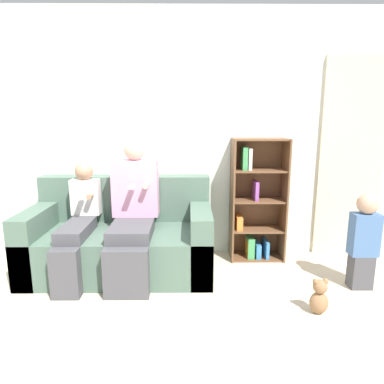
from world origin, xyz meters
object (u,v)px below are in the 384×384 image
Objects in this scene: toddler_standing at (364,239)px; bookshelf at (255,204)px; adult_seated at (133,209)px; couch at (122,240)px; child_seated at (78,223)px; teddy_bear at (319,297)px.

toddler_standing is 0.67× the size of bookshelf.
adult_seated reaches higher than toddler_standing.
adult_seated is 1.49× the size of toddler_standing.
couch is 2.20m from toddler_standing.
child_seated is 2.53m from toddler_standing.
toddler_standing is 2.96× the size of teddy_bear.
toddler_standing is at bearing -41.15° from bookshelf.
bookshelf is at bearing 13.05° from couch.
couch is at bearing 24.55° from child_seated.
child_seated is 0.83× the size of bookshelf.
child_seated is at bearing 174.89° from toddler_standing.
teddy_bear is at bearing -75.47° from bookshelf.
child_seated is 2.14m from teddy_bear.
teddy_bear is at bearing -141.17° from toddler_standing.
bookshelf is 1.24m from teddy_bear.
child_seated is (-0.36, -0.16, 0.23)m from couch.
adult_seated reaches higher than teddy_bear.
adult_seated is 0.52m from child_seated.
bookshelf is (-0.81, 0.70, 0.13)m from toddler_standing.
couch reaches higher than teddy_bear.
teddy_bear is (-0.52, -0.42, -0.31)m from toddler_standing.
toddler_standing reaches higher than teddy_bear.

